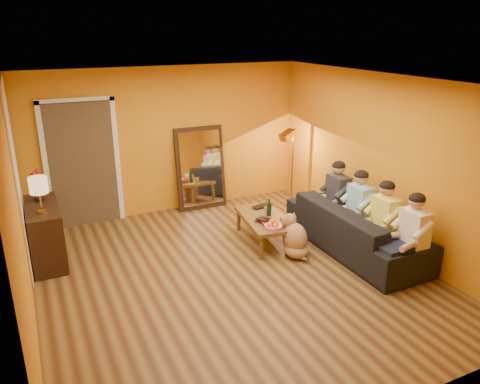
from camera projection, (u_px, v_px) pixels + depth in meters
name	position (u px, v px, depth m)	size (l,w,h in m)	color
room_shell	(221.00, 178.00, 6.30)	(5.00, 5.50, 2.60)	brown
white_accent	(17.00, 174.00, 6.47)	(0.02, 1.90, 2.58)	white
doorway_recess	(82.00, 163.00, 7.87)	(1.06, 0.30, 2.10)	#3F2D19
door_jamb_left	(46.00, 169.00, 7.54)	(0.08, 0.06, 2.20)	white
door_jamb_right	(117.00, 161.00, 8.00)	(0.08, 0.06, 2.20)	white
door_header	(75.00, 100.00, 7.41)	(1.22, 0.06, 0.08)	white
mirror_frame	(200.00, 168.00, 8.62)	(0.92, 0.06, 1.52)	#311F10
mirror_glass	(201.00, 168.00, 8.59)	(0.78, 0.02, 1.36)	white
sideboard	(45.00, 234.00, 6.69)	(0.44, 1.18, 0.85)	#311F10
table_lamp	(40.00, 195.00, 6.21)	(0.24, 0.24, 0.51)	beige
sofa	(355.00, 228.00, 7.04)	(0.96, 2.45, 0.72)	black
coffee_table	(264.00, 229.00, 7.35)	(0.62, 1.22, 0.42)	brown
floor_lamp	(292.00, 169.00, 8.67)	(0.30, 0.24, 1.44)	gold
dog	(295.00, 235.00, 6.86)	(0.36, 0.56, 0.66)	#AB7E4D
person_far_left	(413.00, 237.00, 6.15)	(0.70, 0.44, 1.22)	silver
person_mid_left	(384.00, 222.00, 6.62)	(0.70, 0.44, 1.22)	#F6E952
person_mid_right	(359.00, 209.00, 7.09)	(0.70, 0.44, 1.22)	#92C7E2
person_far_right	(337.00, 198.00, 7.56)	(0.70, 0.44, 1.22)	#2D2D31
fruit_bowl	(273.00, 224.00, 6.83)	(0.26, 0.26, 0.16)	#EE548A
wine_bottle	(269.00, 208.00, 7.20)	(0.07, 0.07, 0.31)	black
tumbler	(268.00, 210.00, 7.41)	(0.11, 0.11, 0.10)	#B27F3F
laptop	(264.00, 207.00, 7.64)	(0.36, 0.23, 0.03)	black
book_lower	(260.00, 223.00, 7.03)	(0.18, 0.24, 0.02)	#311F10
book_mid	(261.00, 221.00, 7.04)	(0.20, 0.27, 0.02)	#A81813
book_upper	(261.00, 221.00, 7.01)	(0.16, 0.21, 0.02)	black
vase	(39.00, 194.00, 6.73)	(0.18, 0.18, 0.19)	#311F10
flowers	(36.00, 177.00, 6.64)	(0.17, 0.17, 0.48)	#A81813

